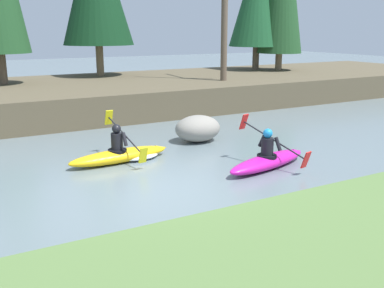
{
  "coord_description": "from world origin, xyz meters",
  "views": [
    {
      "loc": [
        -3.6,
        -8.14,
        3.33
      ],
      "look_at": [
        1.65,
        1.28,
        0.55
      ],
      "focal_mm": 42.0,
      "sensor_mm": 36.0,
      "label": 1
    }
  ],
  "objects": [
    {
      "name": "bare_tree_mid_upstream",
      "position": [
        7.37,
        8.69,
        3.57
      ],
      "size": [
        2.92,
        2.89,
        5.24
      ],
      "color": "brown",
      "rests_on": "riverbank_far"
    },
    {
      "name": "kayaker_middle",
      "position": [
        0.27,
        2.42,
        0.2
      ],
      "size": [
        2.79,
        2.07,
        1.2
      ],
      "rotation": [
        0.0,
        0.0,
        0.1
      ],
      "color": "yellow",
      "rests_on": "ground"
    },
    {
      "name": "boulder_midstream",
      "position": [
        3.0,
        3.35,
        0.4
      ],
      "size": [
        1.42,
        1.11,
        0.8
      ],
      "color": "gray",
      "rests_on": "ground"
    },
    {
      "name": "ground_plane",
      "position": [
        0.0,
        0.0,
        0.0
      ],
      "size": [
        90.0,
        90.0,
        0.0
      ],
      "primitive_type": "plane",
      "color": "slate"
    },
    {
      "name": "riverbank_far",
      "position": [
        0.0,
        10.69,
        0.55
      ],
      "size": [
        44.0,
        8.33,
        1.1
      ],
      "color": "brown",
      "rests_on": "ground"
    },
    {
      "name": "kayaker_lead",
      "position": [
        3.18,
        0.16,
        0.22
      ],
      "size": [
        2.78,
        2.05,
        1.2
      ],
      "rotation": [
        0.0,
        0.0,
        0.24
      ],
      "color": "#C61999",
      "rests_on": "ground"
    }
  ]
}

